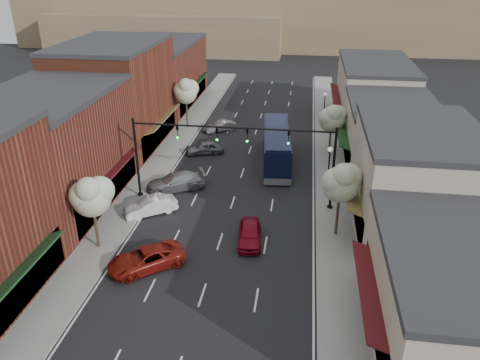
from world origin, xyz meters
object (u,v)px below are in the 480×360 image
at_px(tree_right_far, 332,118).
at_px(parked_car_e, 220,126).
at_px(signal_mast_right, 303,155).
at_px(tree_left_near, 91,195).
at_px(tree_left_far, 186,91).
at_px(tree_right_near, 342,181).
at_px(parked_car_a, 146,259).
at_px(signal_mast_left, 164,148).
at_px(parked_car_b, 150,206).
at_px(parked_car_d, 205,148).
at_px(red_hatchback, 250,234).
at_px(parked_car_c, 176,182).
at_px(lamp_post_near, 329,163).
at_px(lamp_post_far, 324,104).
at_px(coach_bus, 276,146).

bearing_deg(tree_right_far, parked_car_e, 156.35).
xyz_separation_m(signal_mast_right, tree_right_far, (2.73, 11.95, -0.63)).
height_order(tree_left_near, tree_left_far, tree_left_far).
xyz_separation_m(tree_right_near, parked_car_a, (-12.55, -5.74, -3.75)).
relative_size(signal_mast_left, parked_car_e, 2.17).
distance_m(parked_car_b, parked_car_e, 20.31).
distance_m(tree_right_near, tree_right_far, 16.01).
bearing_deg(parked_car_d, red_hatchback, 5.80).
height_order(parked_car_c, parked_car_d, parked_car_c).
bearing_deg(parked_car_b, lamp_post_near, 76.24).
bearing_deg(tree_right_near, parked_car_d, 132.02).
xyz_separation_m(tree_right_near, tree_left_far, (-16.60, 22.00, 0.15)).
distance_m(tree_left_near, lamp_post_near, 19.25).
bearing_deg(signal_mast_left, red_hatchback, -36.69).
xyz_separation_m(tree_right_far, tree_left_far, (-16.60, 6.00, 0.61)).
xyz_separation_m(signal_mast_right, parked_car_a, (-9.82, -9.80, -3.92)).
bearing_deg(parked_car_e, parked_car_a, -34.52).
height_order(signal_mast_right, tree_right_far, signal_mast_right).
relative_size(tree_left_near, parked_car_a, 1.13).
relative_size(tree_left_far, parked_car_e, 1.62).
xyz_separation_m(signal_mast_right, tree_right_near, (2.73, -4.05, -0.17)).
xyz_separation_m(signal_mast_left, lamp_post_far, (13.42, 20.00, -1.62)).
bearing_deg(red_hatchback, parked_car_d, 106.77).
xyz_separation_m(signal_mast_right, tree_left_far, (-13.87, 17.95, -0.02)).
height_order(red_hatchback, parked_car_e, red_hatchback).
distance_m(tree_left_near, parked_car_e, 26.08).
bearing_deg(coach_bus, tree_left_far, 136.10).
relative_size(signal_mast_left, coach_bus, 0.72).
height_order(coach_bus, parked_car_c, coach_bus).
xyz_separation_m(tree_right_near, parked_car_c, (-13.66, 5.80, -3.70)).
bearing_deg(lamp_post_near, signal_mast_left, -169.44).
bearing_deg(tree_right_near, tree_left_far, 127.04).
distance_m(tree_right_near, lamp_post_far, 24.11).
bearing_deg(tree_left_far, red_hatchback, -66.35).
distance_m(tree_right_near, parked_car_a, 14.30).
xyz_separation_m(tree_right_far, parked_car_c, (-13.66, -10.20, -3.24)).
height_order(tree_left_near, parked_car_b, tree_left_near).
xyz_separation_m(lamp_post_far, parked_car_a, (-12.00, -29.80, -2.30)).
height_order(tree_left_far, parked_car_b, tree_left_far).
xyz_separation_m(parked_car_a, parked_car_d, (-0.34, 20.05, -0.03)).
xyz_separation_m(signal_mast_right, coach_bus, (-2.64, 8.99, -2.82)).
relative_size(signal_mast_right, tree_left_near, 1.44).
distance_m(signal_mast_left, parked_car_e, 17.97).
bearing_deg(tree_right_near, red_hatchback, -164.48).
height_order(signal_mast_left, parked_car_e, signal_mast_left).
bearing_deg(lamp_post_near, parked_car_a, -134.29).
height_order(tree_left_far, red_hatchback, tree_left_far).
bearing_deg(parked_car_b, tree_left_near, -55.50).
bearing_deg(parked_car_b, coach_bus, 107.64).
bearing_deg(tree_left_near, tree_right_near, 13.55).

